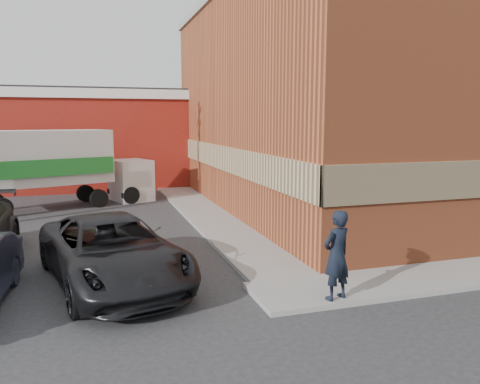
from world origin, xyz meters
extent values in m
plane|color=#28282B|center=(0.00, 0.00, 0.00)|extent=(90.00, 90.00, 0.00)
cube|color=#A84D2B|center=(8.50, 9.00, 4.50)|extent=(14.00, 18.00, 9.00)
cube|color=tan|center=(1.46, 9.00, 2.30)|extent=(0.08, 18.16, 1.00)
cube|color=gray|center=(0.60, 9.00, 0.06)|extent=(1.80, 18.00, 0.12)
cube|color=maroon|center=(-6.00, 20.00, 2.50)|extent=(16.00, 8.00, 5.00)
cube|color=silver|center=(-6.00, 20.00, 5.25)|extent=(16.30, 8.30, 0.50)
cube|color=black|center=(-6.00, 20.00, 5.55)|extent=(16.00, 8.00, 0.10)
imported|color=black|center=(1.06, -1.55, 1.07)|extent=(0.80, 0.65, 1.91)
imported|color=black|center=(-3.36, 1.22, 0.79)|extent=(3.82, 6.13, 1.58)
cube|color=silver|center=(-5.67, 11.85, 2.27)|extent=(5.75, 3.77, 2.32)
cube|color=#1E7327|center=(-5.32, 10.83, 1.92)|extent=(4.89, 1.71, 0.71)
cube|color=silver|center=(-2.38, 12.99, 0.98)|extent=(2.16, 2.38, 1.96)
cylinder|color=black|center=(-7.23, 10.37, 0.40)|extent=(0.85, 0.51, 0.80)
cylinder|color=black|center=(-3.52, 11.65, 0.40)|extent=(0.85, 0.51, 0.80)
cylinder|color=black|center=(-4.11, 13.33, 0.40)|extent=(0.85, 0.51, 0.80)
cylinder|color=black|center=(-2.09, 12.14, 0.40)|extent=(0.85, 0.51, 0.80)
cylinder|color=black|center=(-2.67, 13.83, 0.40)|extent=(0.85, 0.51, 0.80)
camera|label=1|loc=(-3.70, -9.93, 3.85)|focal=35.00mm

